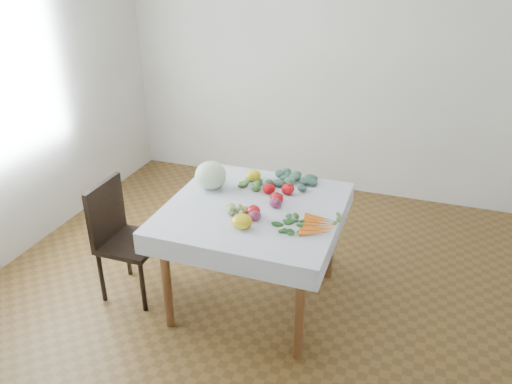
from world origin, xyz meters
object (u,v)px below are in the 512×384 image
chair (120,232)px  carrot_bunch (318,225)px  heirloom_back (254,175)px  cabbage (211,175)px  table (254,220)px

chair → carrot_bunch: chair is taller
heirloom_back → cabbage: bearing=-137.1°
chair → carrot_bunch: bearing=3.3°
chair → cabbage: size_ratio=3.92×
table → heirloom_back: (-0.14, 0.37, 0.14)m
table → cabbage: (-0.37, 0.15, 0.20)m
chair → carrot_bunch: size_ratio=3.23×
table → cabbage: 0.45m
heirloom_back → carrot_bunch: (0.59, -0.50, -0.02)m
table → heirloom_back: 0.42m
cabbage → heirloom_back: cabbage is taller
cabbage → table: bearing=-22.0°
carrot_bunch → cabbage: bearing=161.6°
table → cabbage: bearing=158.0°
table → chair: bearing=-167.5°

